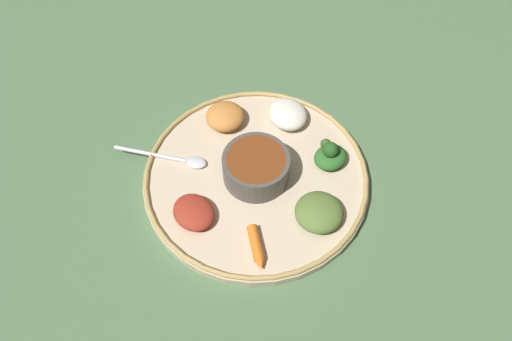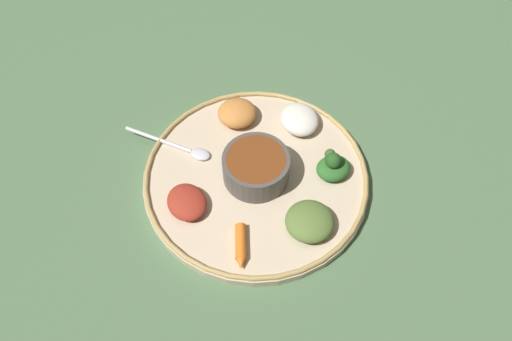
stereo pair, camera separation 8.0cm
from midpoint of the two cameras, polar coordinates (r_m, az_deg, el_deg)
name	(u,v)px [view 2 (the right image)]	position (r m, az deg, el deg)	size (l,w,h in m)	color
ground_plane	(256,181)	(0.83, 2.77, -1.41)	(2.40, 2.40, 0.00)	#4C6B47
platter	(256,178)	(0.82, 2.79, -1.11)	(0.37, 0.37, 0.02)	#C6B293
platter_rim	(256,175)	(0.81, 2.82, -0.68)	(0.36, 0.36, 0.01)	tan
center_bowl	(256,167)	(0.79, 2.89, 0.21)	(0.11, 0.11, 0.05)	#4C4742
spoon	(181,147)	(0.84, -5.85, 2.43)	(0.16, 0.05, 0.01)	silver
greens_pile	(333,166)	(0.82, 11.53, 0.28)	(0.07, 0.07, 0.05)	#2D6628
carrot_near_spoon	(241,246)	(0.74, 1.37, -8.77)	(0.05, 0.07, 0.02)	orange
mound_collards	(310,221)	(0.76, 9.12, -5.95)	(0.07, 0.07, 0.03)	#567033
mound_beet	(187,202)	(0.78, -4.94, -3.82)	(0.07, 0.06, 0.02)	maroon
mound_squash	(237,113)	(0.87, 0.48, 6.36)	(0.07, 0.07, 0.03)	#C67A38
mound_rice_white	(301,120)	(0.87, 7.73, 5.53)	(0.07, 0.06, 0.03)	silver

